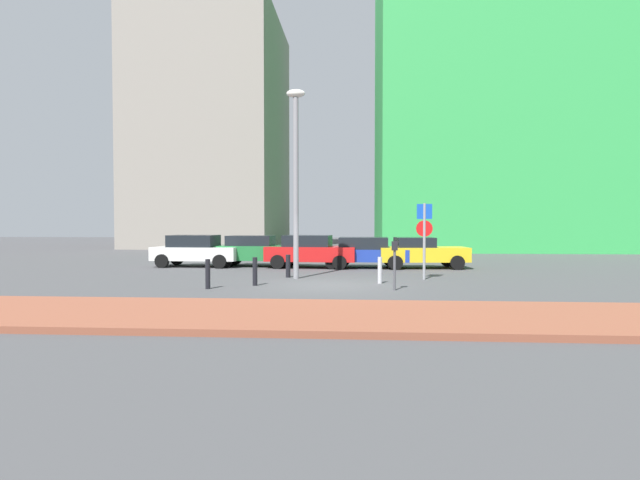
% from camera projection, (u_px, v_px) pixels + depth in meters
% --- Properties ---
extents(ground_plane, '(120.00, 120.00, 0.00)m').
position_uv_depth(ground_plane, '(328.00, 285.00, 17.09)').
color(ground_plane, '#424244').
extents(sidewalk_brick, '(40.00, 3.84, 0.14)m').
position_uv_depth(sidewalk_brick, '(312.00, 316.00, 11.02)').
color(sidewalk_brick, brown).
rests_on(sidewalk_brick, ground).
extents(parked_car_white, '(4.15, 2.14, 1.52)m').
position_uv_depth(parked_car_white, '(196.00, 250.00, 24.51)').
color(parked_car_white, white).
rests_on(parked_car_white, ground).
extents(parked_car_green, '(4.26, 2.10, 1.49)m').
position_uv_depth(parked_car_green, '(257.00, 250.00, 24.68)').
color(parked_car_green, '#237238').
rests_on(parked_car_green, ground).
extents(parked_car_red, '(4.30, 2.27, 1.52)m').
position_uv_depth(parked_car_red, '(311.00, 251.00, 23.95)').
color(parked_car_red, red).
rests_on(parked_car_red, ground).
extents(parked_car_blue, '(4.16, 2.14, 1.43)m').
position_uv_depth(parked_car_blue, '(364.00, 252.00, 23.86)').
color(parked_car_blue, '#1E389E').
rests_on(parked_car_blue, ground).
extents(parked_car_yellow, '(4.18, 2.26, 1.43)m').
position_uv_depth(parked_car_yellow, '(421.00, 252.00, 23.67)').
color(parked_car_yellow, gold).
rests_on(parked_car_yellow, ground).
extents(parking_sign_post, '(0.60, 0.10, 2.81)m').
position_uv_depth(parking_sign_post, '(424.00, 232.00, 18.77)').
color(parking_sign_post, gray).
rests_on(parking_sign_post, ground).
extents(parking_meter, '(0.18, 0.14, 1.51)m').
position_uv_depth(parking_meter, '(395.00, 259.00, 15.73)').
color(parking_meter, '#4C4C51').
rests_on(parking_meter, ground).
extents(street_lamp, '(0.70, 0.36, 7.04)m').
position_uv_depth(street_lamp, '(296.00, 168.00, 19.02)').
color(street_lamp, gray).
rests_on(street_lamp, ground).
extents(traffic_bollard_near, '(0.15, 0.15, 0.91)m').
position_uv_depth(traffic_bollard_near, '(380.00, 270.00, 17.55)').
color(traffic_bollard_near, '#B7B7BC').
rests_on(traffic_bollard_near, ground).
extents(traffic_bollard_mid, '(0.16, 0.16, 0.94)m').
position_uv_depth(traffic_bollard_mid, '(255.00, 271.00, 16.94)').
color(traffic_bollard_mid, black).
rests_on(traffic_bollard_mid, ground).
extents(traffic_bollard_far, '(0.18, 0.18, 0.87)m').
position_uv_depth(traffic_bollard_far, '(288.00, 266.00, 19.57)').
color(traffic_bollard_far, black).
rests_on(traffic_bollard_far, ground).
extents(traffic_bollard_edge, '(0.15, 0.15, 0.94)m').
position_uv_depth(traffic_bollard_edge, '(208.00, 274.00, 16.09)').
color(traffic_bollard_edge, black).
rests_on(traffic_bollard_edge, ground).
extents(building_colorful_midrise, '(19.92, 16.43, 28.17)m').
position_uv_depth(building_colorful_midrise, '(498.00, 80.00, 42.64)').
color(building_colorful_midrise, green).
rests_on(building_colorful_midrise, ground).
extents(building_under_construction, '(12.14, 14.81, 20.92)m').
position_uv_depth(building_under_construction, '(214.00, 134.00, 47.46)').
color(building_under_construction, gray).
rests_on(building_under_construction, ground).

